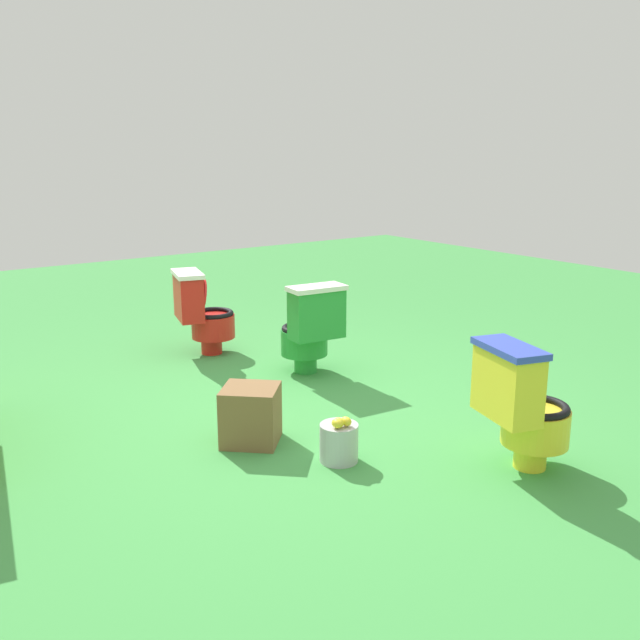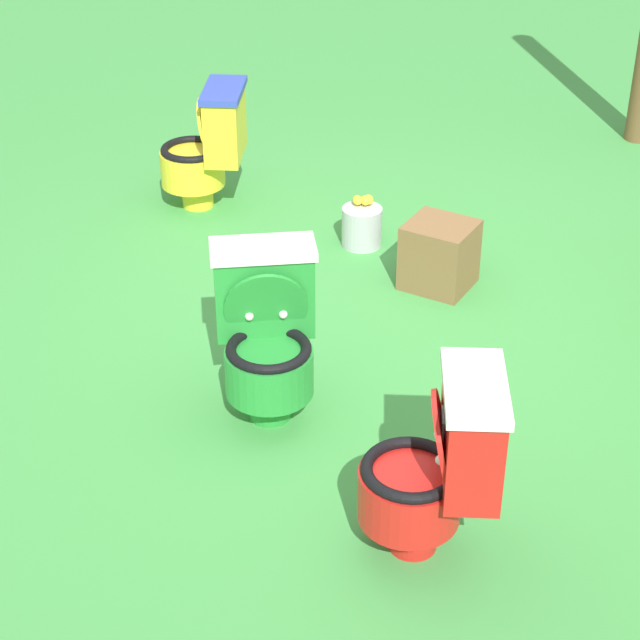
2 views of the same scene
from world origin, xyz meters
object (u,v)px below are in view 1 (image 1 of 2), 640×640
(toilet_yellow, at_px, (523,406))
(lemon_bucket, at_px, (339,442))
(toilet_red, at_px, (202,312))
(toilet_green, at_px, (310,328))
(small_crate, at_px, (251,415))

(toilet_yellow, relative_size, lemon_bucket, 2.63)
(toilet_red, bearing_deg, toilet_green, 38.71)
(small_crate, xyz_separation_m, lemon_bucket, (-0.52, -0.27, -0.06))
(toilet_green, relative_size, small_crate, 2.09)
(small_crate, height_order, lemon_bucket, small_crate)
(small_crate, bearing_deg, toilet_red, -18.01)
(toilet_yellow, xyz_separation_m, lemon_bucket, (0.66, 0.75, -0.26))
(toilet_green, relative_size, lemon_bucket, 2.63)
(toilet_green, distance_m, toilet_red, 1.08)
(toilet_red, relative_size, small_crate, 2.09)
(toilet_green, xyz_separation_m, toilet_red, (0.99, 0.43, 0.00))
(toilet_red, distance_m, small_crate, 1.95)
(toilet_green, bearing_deg, toilet_yellow, -84.78)
(lemon_bucket, bearing_deg, toilet_yellow, -131.60)
(toilet_yellow, xyz_separation_m, toilet_red, (3.03, 0.42, 0.00))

